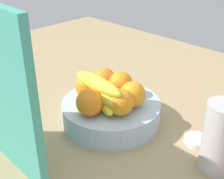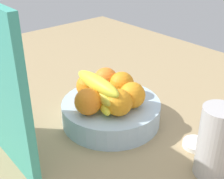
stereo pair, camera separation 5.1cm
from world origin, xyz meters
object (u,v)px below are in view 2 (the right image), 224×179
at_px(orange_center, 89,86).
at_px(banana_bunch, 100,90).
at_px(orange_back_right, 119,102).
at_px(jar_lid, 195,144).
at_px(orange_back_left, 88,102).
at_px(thermos_tumbler, 215,142).
at_px(fruit_bowl, 112,112).
at_px(orange_front_right, 106,79).
at_px(orange_top_stack, 132,95).
at_px(orange_front_left, 122,84).

distance_m(orange_center, banana_bunch, 0.05).
relative_size(orange_center, orange_back_right, 1.00).
height_order(orange_center, jar_lid, orange_center).
bearing_deg(orange_back_right, banana_bunch, 2.91).
xyz_separation_m(orange_center, orange_back_left, (-0.07, 0.05, 0.00)).
distance_m(orange_back_left, banana_bunch, 0.05).
height_order(orange_center, banana_bunch, banana_bunch).
distance_m(banana_bunch, thermos_tumbler, 0.31).
bearing_deg(fruit_bowl, orange_center, 22.32).
bearing_deg(orange_front_right, thermos_tumbler, 179.45).
xyz_separation_m(orange_front_right, jar_lid, (-0.28, -0.05, -0.09)).
distance_m(banana_bunch, jar_lid, 0.27).
relative_size(orange_front_right, orange_top_stack, 1.00).
xyz_separation_m(orange_front_left, orange_back_right, (-0.07, 0.07, 0.00)).
relative_size(orange_front_left, orange_center, 1.00).
height_order(orange_front_left, jar_lid, orange_front_left).
relative_size(orange_center, orange_top_stack, 1.00).
bearing_deg(orange_back_right, jar_lid, -146.41).
distance_m(fruit_bowl, orange_center, 0.10).
relative_size(orange_center, orange_back_left, 1.00).
relative_size(orange_back_left, thermos_tumbler, 0.42).
height_order(fruit_bowl, orange_center, orange_center).
xyz_separation_m(fruit_bowl, orange_front_left, (0.02, -0.05, 0.06)).
bearing_deg(orange_top_stack, orange_back_left, 65.82).
relative_size(banana_bunch, thermos_tumbler, 1.10).
distance_m(orange_front_right, orange_back_left, 0.13).
bearing_deg(banana_bunch, orange_center, -1.60).
xyz_separation_m(fruit_bowl, orange_top_stack, (-0.05, -0.03, 0.06)).
bearing_deg(orange_back_left, jar_lid, -142.92).
height_order(orange_front_right, orange_back_right, same).
relative_size(orange_top_stack, thermos_tumbler, 0.42).
bearing_deg(thermos_tumbler, banana_bunch, 10.99).
relative_size(fruit_bowl, orange_center, 3.91).
height_order(orange_front_left, orange_top_stack, same).
xyz_separation_m(orange_back_right, jar_lid, (-0.16, -0.11, -0.09)).
xyz_separation_m(orange_front_left, orange_back_left, (-0.02, 0.13, 0.00)).
bearing_deg(orange_top_stack, orange_front_left, -19.45).
relative_size(fruit_bowl, orange_back_right, 3.91).
distance_m(fruit_bowl, orange_top_stack, 0.08).
distance_m(orange_back_right, banana_bunch, 0.07).
relative_size(orange_back_left, orange_top_stack, 1.00).
relative_size(orange_back_right, jar_lid, 1.09).
height_order(orange_back_left, jar_lid, orange_back_left).
relative_size(orange_front_left, orange_back_right, 1.00).
relative_size(orange_front_right, orange_back_left, 1.00).
height_order(fruit_bowl, thermos_tumbler, thermos_tumbler).
xyz_separation_m(orange_center, thermos_tumbler, (-0.36, -0.06, -0.01)).
distance_m(orange_back_left, orange_top_stack, 0.12).
bearing_deg(orange_back_right, fruit_bowl, -24.71).
distance_m(orange_front_left, orange_back_left, 0.13).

